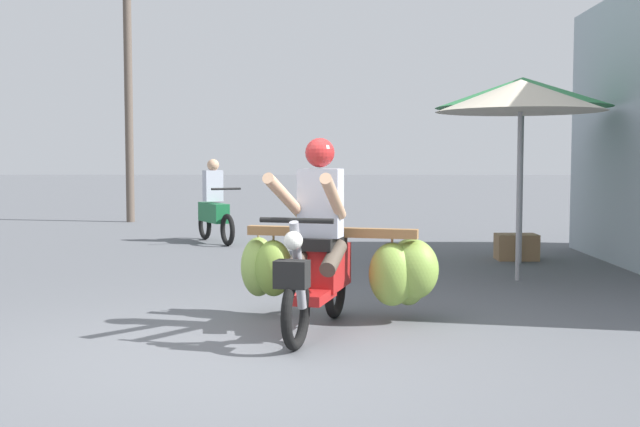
# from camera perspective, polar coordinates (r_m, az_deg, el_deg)

# --- Properties ---
(ground_plane) EXTENTS (120.00, 120.00, 0.00)m
(ground_plane) POSITION_cam_1_polar(r_m,az_deg,el_deg) (5.66, -7.18, -10.46)
(ground_plane) COLOR #56595E
(motorbike_main_loaded) EXTENTS (1.83, 1.74, 1.58)m
(motorbike_main_loaded) POSITION_cam_1_polar(r_m,az_deg,el_deg) (6.62, 1.79, -3.54)
(motorbike_main_loaded) COLOR black
(motorbike_main_loaded) RESTS_ON ground
(motorbike_distant_ahead_left) EXTENTS (0.90, 1.46, 1.40)m
(motorbike_distant_ahead_left) POSITION_cam_1_polar(r_m,az_deg,el_deg) (13.23, -7.75, 0.36)
(motorbike_distant_ahead_left) COLOR black
(motorbike_distant_ahead_left) RESTS_ON ground
(market_umbrella_near_shop) EXTENTS (2.32, 2.32, 2.49)m
(market_umbrella_near_shop) POSITION_cam_1_polar(r_m,az_deg,el_deg) (10.84, 14.59, 8.54)
(market_umbrella_near_shop) COLOR #99999E
(market_umbrella_near_shop) RESTS_ON ground
(market_umbrella_further_along) EXTENTS (1.93, 1.93, 2.31)m
(market_umbrella_further_along) POSITION_cam_1_polar(r_m,az_deg,el_deg) (9.28, 14.44, 8.31)
(market_umbrella_further_along) COLOR #99999E
(market_umbrella_further_along) RESTS_ON ground
(produce_crate) EXTENTS (0.56, 0.40, 0.36)m
(produce_crate) POSITION_cam_1_polar(r_m,az_deg,el_deg) (11.21, 14.16, -2.38)
(produce_crate) COLOR olive
(produce_crate) RESTS_ON ground
(utility_pole) EXTENTS (0.18, 0.18, 6.91)m
(utility_pole) POSITION_cam_1_polar(r_m,az_deg,el_deg) (17.89, -13.85, 10.50)
(utility_pole) COLOR brown
(utility_pole) RESTS_ON ground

